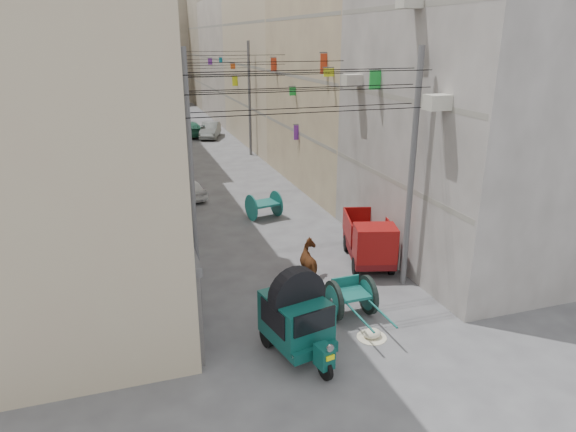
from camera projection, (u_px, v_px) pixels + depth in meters
name	position (u px, v px, depth m)	size (l,w,h in m)	color
ground	(397.00, 417.00, 11.75)	(140.00, 140.00, 0.00)	#474749
building_row_left	(76.00, 62.00, 37.90)	(8.00, 62.00, 14.00)	tan
building_row_right	(282.00, 60.00, 42.58)	(8.00, 62.00, 14.00)	#A49E99
end_cap_building	(155.00, 51.00, 68.84)	(22.00, 10.00, 13.00)	#A0937E
shutters_left	(171.00, 225.00, 19.42)	(0.18, 14.40, 2.88)	#49494D
signboards	(216.00, 124.00, 30.05)	(8.22, 40.52, 5.67)	#E0591A
ac_units	(395.00, 62.00, 17.24)	(0.70, 6.55, 3.35)	#AFAC9D
utility_poles	(233.00, 126.00, 25.68)	(7.40, 22.20, 8.00)	#535355
overhead_cables	(243.00, 72.00, 22.44)	(7.40, 22.52, 1.12)	black
auto_rickshaw	(297.00, 316.00, 13.82)	(1.93, 2.81, 1.91)	black
tonga_cart	(351.00, 297.00, 15.82)	(1.35, 2.78, 1.24)	black
mini_truck	(370.00, 244.00, 19.19)	(2.36, 3.65, 1.89)	black
second_cart	(264.00, 205.00, 24.44)	(1.66, 1.53, 1.25)	#12524C
feed_sack	(372.00, 333.00, 14.81)	(0.54, 0.43, 0.27)	beige
horse	(312.00, 264.00, 17.95)	(0.77, 1.70, 1.44)	brown
distant_car_white	(186.00, 188.00, 27.51)	(1.32, 3.27, 1.11)	white
distant_car_grey	(210.00, 130.00, 44.12)	(1.38, 3.96, 1.31)	#555A57
distant_car_green	(189.00, 129.00, 44.86)	(1.77, 4.35, 1.26)	#1F5A42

